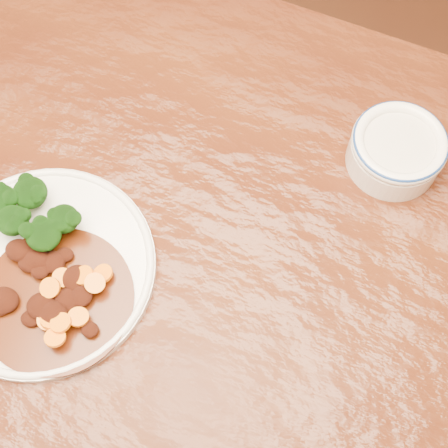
% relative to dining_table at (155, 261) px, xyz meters
% --- Properties ---
extents(ground, '(4.00, 4.00, 0.00)m').
position_rel_dining_table_xyz_m(ground, '(0.00, 0.00, -0.67)').
color(ground, '#461F11').
rests_on(ground, ground).
extents(dining_table, '(1.59, 1.06, 0.75)m').
position_rel_dining_table_xyz_m(dining_table, '(0.00, 0.00, 0.00)').
color(dining_table, '#4C220D').
rests_on(dining_table, ground).
extents(dinner_plate, '(0.28, 0.28, 0.02)m').
position_rel_dining_table_xyz_m(dinner_plate, '(-0.11, -0.08, 0.09)').
color(dinner_plate, white).
rests_on(dinner_plate, dining_table).
extents(broccoli_florets, '(0.15, 0.10, 0.05)m').
position_rel_dining_table_xyz_m(broccoli_florets, '(-0.15, -0.03, 0.12)').
color(broccoli_florets, '#638846').
rests_on(broccoli_florets, dinner_plate).
extents(mince_stew, '(0.19, 0.19, 0.03)m').
position_rel_dining_table_xyz_m(mince_stew, '(-0.08, -0.11, 0.10)').
color(mince_stew, '#461807').
rests_on(mince_stew, dinner_plate).
extents(dip_bowl, '(0.13, 0.13, 0.06)m').
position_rel_dining_table_xyz_m(dip_bowl, '(0.28, 0.21, 0.11)').
color(dip_bowl, white).
rests_on(dip_bowl, dining_table).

